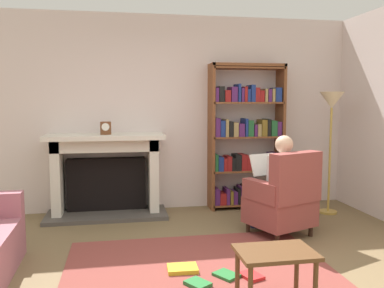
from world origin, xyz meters
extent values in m
plane|color=brown|center=(0.00, 0.00, 0.00)|extent=(14.00, 14.00, 0.00)
cube|color=silver|center=(0.00, 2.55, 1.35)|extent=(5.60, 0.10, 2.70)
cube|color=brown|center=(0.00, 0.30, 0.01)|extent=(2.40, 1.80, 0.01)
cube|color=#4C4742|center=(-0.86, 2.18, 0.03)|extent=(1.56, 0.64, 0.05)
cube|color=black|center=(-0.86, 2.40, 0.40)|extent=(1.04, 0.20, 0.70)
cube|color=silver|center=(-1.49, 2.28, 0.51)|extent=(0.12, 0.44, 1.03)
cube|color=silver|center=(-0.24, 2.28, 0.51)|extent=(0.12, 0.44, 1.03)
cube|color=silver|center=(-0.86, 2.28, 0.95)|extent=(1.36, 0.44, 0.16)
cube|color=silver|center=(-0.86, 2.22, 1.06)|extent=(1.52, 0.56, 0.06)
cylinder|color=brown|center=(-0.86, 2.20, 1.17)|extent=(0.14, 0.14, 0.17)
cylinder|color=white|center=(-0.86, 2.14, 1.19)|extent=(0.10, 0.01, 0.10)
cube|color=brown|center=(0.58, 2.34, 1.02)|extent=(0.04, 0.32, 2.03)
cube|color=brown|center=(1.59, 2.34, 1.02)|extent=(0.04, 0.32, 2.03)
cube|color=brown|center=(1.08, 2.34, 2.01)|extent=(1.05, 0.32, 0.04)
cube|color=brown|center=(1.08, 2.34, 0.06)|extent=(1.01, 0.32, 0.02)
cube|color=#4C1E59|center=(0.64, 2.33, 0.18)|extent=(0.07, 0.26, 0.22)
cube|color=maroon|center=(0.73, 2.33, 0.15)|extent=(0.09, 0.26, 0.16)
cube|color=#4C1E59|center=(0.80, 2.33, 0.18)|extent=(0.05, 0.26, 0.22)
cube|color=brown|center=(0.85, 2.33, 0.17)|extent=(0.04, 0.26, 0.19)
cube|color=#4C1E59|center=(0.91, 2.33, 0.16)|extent=(0.06, 0.26, 0.18)
cube|color=black|center=(0.96, 2.33, 0.18)|extent=(0.04, 0.26, 0.22)
cube|color=#4C1E59|center=(1.01, 2.33, 0.19)|extent=(0.04, 0.26, 0.24)
cube|color=black|center=(1.08, 2.33, 0.20)|extent=(0.09, 0.26, 0.25)
cube|color=#4C1E59|center=(1.15, 2.33, 0.18)|extent=(0.05, 0.26, 0.22)
cube|color=#997F4C|center=(1.21, 2.33, 0.19)|extent=(0.04, 0.26, 0.23)
cube|color=#4C1E59|center=(1.27, 2.33, 0.16)|extent=(0.08, 0.26, 0.17)
cube|color=#1E592D|center=(1.36, 2.33, 0.17)|extent=(0.09, 0.26, 0.19)
cube|color=#997F4C|center=(1.43, 2.33, 0.19)|extent=(0.04, 0.26, 0.24)
cube|color=brown|center=(1.48, 2.33, 0.20)|extent=(0.04, 0.26, 0.25)
cube|color=maroon|center=(1.54, 2.33, 0.16)|extent=(0.06, 0.26, 0.18)
cube|color=brown|center=(1.08, 2.34, 0.54)|extent=(1.01, 0.32, 0.02)
cube|color=#1E592D|center=(0.63, 2.33, 0.67)|extent=(0.04, 0.26, 0.23)
cube|color=navy|center=(0.69, 2.33, 0.65)|extent=(0.07, 0.26, 0.19)
cube|color=maroon|center=(0.76, 2.33, 0.64)|extent=(0.05, 0.26, 0.18)
cube|color=maroon|center=(0.81, 2.33, 0.65)|extent=(0.06, 0.26, 0.20)
cube|color=black|center=(0.87, 2.33, 0.64)|extent=(0.05, 0.26, 0.18)
cube|color=black|center=(0.94, 2.33, 0.66)|extent=(0.08, 0.26, 0.22)
cube|color=maroon|center=(1.03, 2.33, 0.66)|extent=(0.08, 0.26, 0.22)
cube|color=maroon|center=(1.10, 2.33, 0.65)|extent=(0.06, 0.26, 0.20)
cube|color=brown|center=(1.16, 2.33, 0.63)|extent=(0.05, 0.26, 0.16)
cube|color=black|center=(1.24, 2.33, 0.63)|extent=(0.08, 0.26, 0.17)
cube|color=navy|center=(1.32, 2.33, 0.63)|extent=(0.05, 0.26, 0.16)
cube|color=#1E592D|center=(1.39, 2.33, 0.65)|extent=(0.09, 0.26, 0.20)
cube|color=#4C1E59|center=(1.46, 2.33, 0.67)|extent=(0.05, 0.26, 0.23)
cube|color=#4C1E59|center=(1.51, 2.33, 0.67)|extent=(0.05, 0.26, 0.23)
cube|color=brown|center=(1.08, 2.34, 1.02)|extent=(1.01, 0.32, 0.02)
cube|color=#4C1E59|center=(0.64, 2.33, 1.16)|extent=(0.07, 0.26, 0.26)
cube|color=navy|center=(0.71, 2.33, 1.14)|extent=(0.06, 0.26, 0.22)
cube|color=#997F4C|center=(0.77, 2.33, 1.15)|extent=(0.04, 0.26, 0.24)
cube|color=black|center=(0.83, 2.33, 1.13)|extent=(0.06, 0.26, 0.21)
cube|color=#997F4C|center=(0.90, 2.33, 1.13)|extent=(0.07, 0.26, 0.20)
cube|color=#4C1E59|center=(0.98, 2.33, 1.12)|extent=(0.08, 0.26, 0.18)
cube|color=navy|center=(1.05, 2.33, 1.15)|extent=(0.04, 0.26, 0.25)
cube|color=#1E592D|center=(1.11, 2.33, 1.14)|extent=(0.08, 0.26, 0.22)
cube|color=#4C1E59|center=(1.18, 2.33, 1.11)|extent=(0.04, 0.26, 0.16)
cube|color=#997F4C|center=(1.24, 2.33, 1.11)|extent=(0.05, 0.26, 0.17)
cube|color=brown|center=(1.31, 2.33, 1.14)|extent=(0.08, 0.26, 0.23)
cube|color=black|center=(1.38, 2.33, 1.15)|extent=(0.05, 0.26, 0.24)
cube|color=#1E592D|center=(1.45, 2.33, 1.14)|extent=(0.09, 0.26, 0.22)
cube|color=#4C1E59|center=(1.53, 2.33, 1.13)|extent=(0.06, 0.26, 0.20)
cube|color=brown|center=(1.08, 2.34, 1.50)|extent=(1.01, 0.32, 0.02)
cube|color=#4C1E59|center=(0.63, 2.33, 1.60)|extent=(0.04, 0.26, 0.19)
cube|color=black|center=(0.69, 2.33, 1.61)|extent=(0.07, 0.26, 0.21)
cube|color=maroon|center=(0.78, 2.33, 1.59)|extent=(0.08, 0.26, 0.16)
cube|color=#4C1E59|center=(0.87, 2.33, 1.61)|extent=(0.09, 0.26, 0.21)
cube|color=navy|center=(0.94, 2.33, 1.63)|extent=(0.04, 0.26, 0.25)
cube|color=#4C1E59|center=(0.99, 2.33, 1.60)|extent=(0.04, 0.26, 0.19)
cube|color=maroon|center=(1.03, 2.33, 1.61)|extent=(0.04, 0.26, 0.21)
cube|color=navy|center=(1.08, 2.33, 1.60)|extent=(0.04, 0.26, 0.18)
cube|color=navy|center=(1.14, 2.33, 1.62)|extent=(0.06, 0.26, 0.23)
cube|color=maroon|center=(1.20, 2.33, 1.61)|extent=(0.06, 0.26, 0.20)
cube|color=maroon|center=(1.27, 2.33, 1.59)|extent=(0.06, 0.26, 0.16)
cube|color=#997F4C|center=(1.33, 2.33, 1.60)|extent=(0.04, 0.26, 0.18)
cube|color=#4C1E59|center=(1.38, 2.33, 1.59)|extent=(0.05, 0.26, 0.17)
cube|color=#997F4C|center=(1.43, 2.33, 1.60)|extent=(0.04, 0.26, 0.18)
cube|color=navy|center=(1.51, 2.33, 1.61)|extent=(0.09, 0.26, 0.20)
cube|color=brown|center=(1.08, 2.34, 1.97)|extent=(1.01, 0.32, 0.02)
cylinder|color=#331E14|center=(1.25, 1.44, 0.06)|extent=(0.05, 0.05, 0.12)
cylinder|color=#331E14|center=(0.77, 1.25, 0.06)|extent=(0.05, 0.05, 0.12)
cylinder|color=#331E14|center=(1.42, 0.99, 0.06)|extent=(0.05, 0.05, 0.12)
cylinder|color=#331E14|center=(0.95, 0.80, 0.06)|extent=(0.05, 0.05, 0.12)
cube|color=brown|center=(1.10, 1.12, 0.27)|extent=(0.82, 0.79, 0.30)
cube|color=brown|center=(1.19, 0.90, 0.70)|extent=(0.65, 0.38, 0.55)
cube|color=brown|center=(1.35, 1.22, 0.53)|extent=(0.31, 0.55, 0.22)
cube|color=brown|center=(0.85, 1.02, 0.53)|extent=(0.31, 0.55, 0.22)
cube|color=silver|center=(1.12, 1.07, 0.67)|extent=(0.37, 0.30, 0.50)
sphere|color=#D8AD8C|center=(1.12, 1.07, 1.04)|extent=(0.20, 0.20, 0.20)
cube|color=#191E3F|center=(1.12, 1.29, 0.47)|extent=(0.26, 0.42, 0.12)
cube|color=#191E3F|center=(0.97, 1.23, 0.47)|extent=(0.26, 0.42, 0.12)
cylinder|color=#191E3F|center=(1.05, 1.46, 0.21)|extent=(0.10, 0.10, 0.42)
cylinder|color=#191E3F|center=(0.90, 1.41, 0.21)|extent=(0.10, 0.10, 0.42)
cube|color=white|center=(1.00, 1.38, 0.77)|extent=(0.37, 0.23, 0.25)
cube|color=brown|center=(0.41, -0.48, 0.43)|extent=(0.56, 0.39, 0.03)
cylinder|color=brown|center=(0.18, -0.32, 0.21)|extent=(0.04, 0.04, 0.42)
cylinder|color=brown|center=(0.65, -0.32, 0.21)|extent=(0.04, 0.04, 0.42)
cube|color=#267233|center=(0.21, 0.10, 0.02)|extent=(0.24, 0.26, 0.02)
cube|color=gold|center=(-0.15, 0.29, 0.03)|extent=(0.27, 0.21, 0.04)
cube|color=red|center=(0.41, 0.04, 0.03)|extent=(0.21, 0.24, 0.03)
cube|color=#267233|center=(-0.07, -0.03, 0.03)|extent=(0.23, 0.25, 0.03)
cylinder|color=#B7933F|center=(2.10, 1.84, 0.01)|extent=(0.24, 0.24, 0.03)
cylinder|color=#B7933F|center=(2.10, 1.84, 0.73)|extent=(0.03, 0.03, 1.40)
cone|color=beige|center=(2.10, 1.84, 1.53)|extent=(0.32, 0.32, 0.22)
camera|label=1|loc=(-0.68, -3.16, 1.52)|focal=38.00mm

